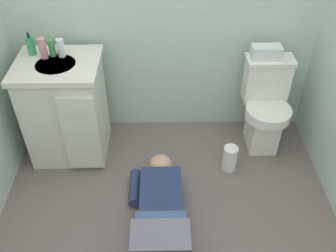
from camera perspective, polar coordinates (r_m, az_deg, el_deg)
ground_plane at (r=2.67m, az=-0.02°, el=-14.52°), size 2.84×3.13×0.04m
toilet at (r=3.07m, az=14.61°, el=2.95°), size 0.36×0.46×0.75m
vanity_cabinet at (r=2.97m, az=-15.28°, el=2.58°), size 0.60×0.53×0.82m
faucet at (r=2.85m, az=-16.37°, el=11.59°), size 0.02×0.02×0.10m
person_plumber at (r=2.46m, az=-1.22°, el=-13.58°), size 0.38×1.06×0.52m
tissue_box at (r=2.90m, az=14.77°, el=10.85°), size 0.22×0.11×0.10m
soap_dispenser at (r=2.88m, az=-20.23°, el=11.44°), size 0.06×0.06×0.17m
bottle_pink at (r=2.80m, az=-18.60°, el=11.19°), size 0.05×0.05×0.15m
bottle_green at (r=2.82m, az=-17.32°, el=11.35°), size 0.05×0.05×0.13m
bottle_white at (r=2.79m, az=-16.07°, el=11.39°), size 0.05×0.05×0.13m
paper_towel_roll at (r=2.94m, az=9.43°, el=-4.89°), size 0.11×0.11×0.22m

